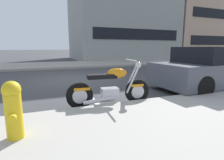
% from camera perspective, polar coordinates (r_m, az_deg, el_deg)
% --- Properties ---
extents(ground_plane, '(260.00, 260.00, 0.00)m').
position_cam_1_polar(ground_plane, '(7.92, -12.45, 0.15)').
color(ground_plane, '#3D3D3F').
extents(sidewalk_far_curb, '(120.00, 5.00, 0.14)m').
position_cam_1_polar(sidewalk_far_curb, '(19.46, 21.46, 5.81)').
color(sidewalk_far_curb, gray).
rests_on(sidewalk_far_curb, ground).
extents(parking_stall_stripe, '(0.12, 2.20, 0.01)m').
position_cam_1_polar(parking_stall_stripe, '(4.65, -5.66, -6.79)').
color(parking_stall_stripe, silver).
rests_on(parking_stall_stripe, ground).
extents(parked_motorcycle, '(2.02, 0.62, 1.10)m').
position_cam_1_polar(parked_motorcycle, '(4.18, -0.46, -2.81)').
color(parked_motorcycle, black).
rests_on(parked_motorcycle, ground).
extents(parked_car_behind_motorcycle, '(4.16, 1.99, 1.40)m').
position_cam_1_polar(parked_car_behind_motorcycle, '(6.98, 29.62, 3.25)').
color(parked_car_behind_motorcycle, '#4C515B').
rests_on(parked_car_behind_motorcycle, ground).
extents(fire_hydrant, '(0.24, 0.36, 0.80)m').
position_cam_1_polar(fire_hydrant, '(2.75, -29.31, -8.03)').
color(fire_hydrant, gold).
rests_on(fire_hydrant, sidewalk_near_curb).
extents(townhouse_far_uphill, '(11.67, 9.35, 12.52)m').
position_cam_1_polar(townhouse_far_uphill, '(23.70, 2.76, 22.25)').
color(townhouse_far_uphill, '#939993').
rests_on(townhouse_far_uphill, ground).
extents(townhouse_corner_block, '(12.71, 9.85, 10.42)m').
position_cam_1_polar(townhouse_corner_block, '(30.87, 25.10, 16.56)').
color(townhouse_corner_block, tan).
rests_on(townhouse_corner_block, ground).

